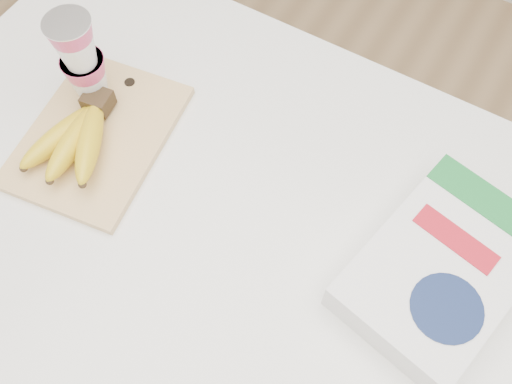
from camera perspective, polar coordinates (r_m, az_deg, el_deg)
room at (r=0.66m, az=-2.42°, el=6.66°), size 4.00×4.00×4.00m
table at (r=1.43m, az=-1.14°, el=-12.82°), size 1.37×0.91×1.03m
cutting_board at (r=1.07m, az=-15.56°, el=5.43°), size 0.28×0.35×0.02m
bananas at (r=1.04m, az=-17.52°, el=5.34°), size 0.15×0.21×0.07m
yogurt_stack at (r=1.04m, az=-17.16°, el=12.69°), size 0.08×0.08×0.19m
cereal_box at (r=0.93m, az=18.04°, el=-7.32°), size 0.27×0.35×0.07m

